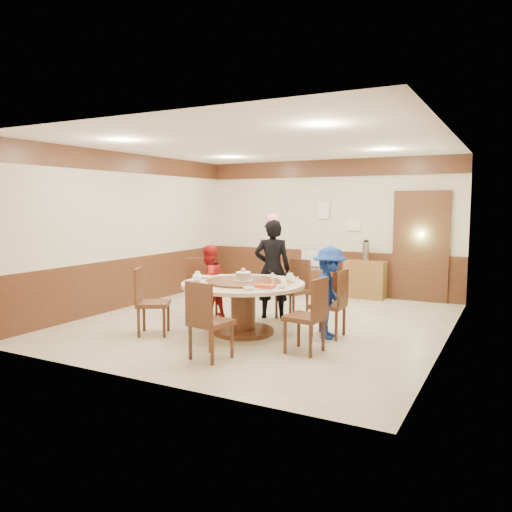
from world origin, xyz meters
The scene contains 31 objects.
room centered at (0.01, 0.01, 1.08)m, with size 6.00×6.04×2.84m.
banquet_table centered at (0.05, -0.76, 0.53)m, with size 1.79×1.79×0.78m.
chair_0 centered at (1.24, -0.37, 0.30)m, with size 0.46×0.45×0.97m.
chair_1 centered at (0.31, 0.46, 0.30)m, with size 0.54×0.55×0.97m.
chair_2 centered at (-1.12, -0.11, 0.30)m, with size 0.62×0.61×0.97m.
chair_3 centered at (-1.08, -1.44, 0.30)m, with size 0.60×0.60×0.97m.
chair_4 centered at (0.30, -2.03, 0.30)m, with size 0.51×0.52×0.97m.
chair_5 centered at (1.23, -1.23, 0.30)m, with size 0.49×0.48×0.97m.
person_standing centered at (0.00, 0.32, 0.82)m, with size 0.60×0.39×1.64m, color black.
person_red centered at (-0.90, -0.23, 0.61)m, with size 0.59×0.46×1.22m, color #A51716.
person_blue centered at (1.26, -0.43, 0.65)m, with size 0.84×0.48×1.30m, color navy.
birthday_cake centered at (0.06, -0.77, 0.84)m, with size 0.27×0.27×0.19m.
teapot_left centered at (-0.61, -0.96, 0.81)m, with size 0.17×0.15×0.13m, color white.
teapot_right centered at (0.68, -0.49, 0.81)m, with size 0.17×0.15×0.13m, color white.
bowl_0 centered at (-0.51, -0.43, 0.77)m, with size 0.14×0.14×0.03m, color white.
bowl_1 centered at (0.43, -1.29, 0.77)m, with size 0.15×0.15×0.05m, color white.
bowl_2 centered at (-0.32, -1.30, 0.77)m, with size 0.16×0.16×0.04m, color white.
bowl_3 centered at (0.74, -0.94, 0.77)m, with size 0.14×0.14×0.04m, color white.
bowl_4 centered at (-0.67, -0.70, 0.77)m, with size 0.17×0.17×0.04m, color white.
bowl_5 centered at (0.23, -0.19, 0.77)m, with size 0.15×0.15×0.05m, color white.
saucer_near centered at (-0.20, -1.41, 0.76)m, with size 0.18×0.18×0.01m, color white.
saucer_far centered at (0.50, -0.26, 0.76)m, with size 0.18×0.18×0.01m, color white.
shrimp_platter centered at (0.60, -1.12, 0.78)m, with size 0.30×0.20×0.06m.
bottle_0 centered at (0.55, -0.81, 0.83)m, with size 0.06×0.06×0.16m, color white.
bottle_1 centered at (0.76, -0.74, 0.83)m, with size 0.06×0.06×0.16m, color white.
tv_stand centered at (-0.15, 2.75, 0.25)m, with size 0.85×0.45×0.50m, color #4B2817.
television centered at (-0.15, 2.75, 0.71)m, with size 0.72×0.09×0.42m, color gray.
side_cabinet centered at (0.88, 2.78, 0.38)m, with size 0.80×0.40×0.75m, color brown.
thermos centered at (0.88, 2.78, 0.94)m, with size 0.15×0.15×0.38m, color silver.
notice_left centered at (-0.10, 2.96, 1.75)m, with size 0.25×0.00×0.35m, color white.
notice_right centered at (0.55, 2.96, 1.45)m, with size 0.30×0.00×0.22m, color white.
Camera 1 is at (3.56, -7.01, 1.89)m, focal length 35.00 mm.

